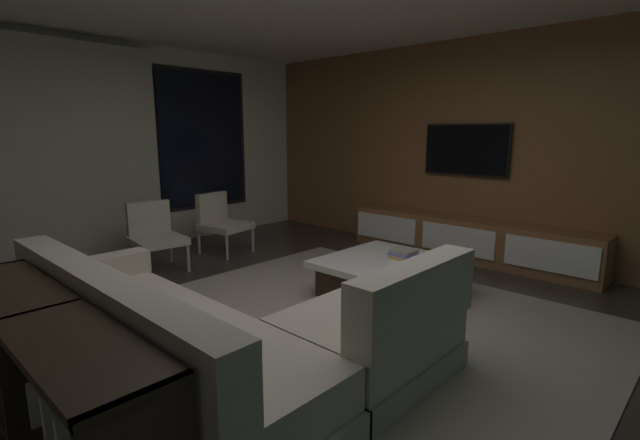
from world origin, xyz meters
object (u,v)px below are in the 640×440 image
object	(u,v)px
sectional_couch	(220,342)
accent_chair_near_window	(221,220)
media_console	(469,240)
coffee_table	(389,278)
book_stack_on_coffee_table	(404,253)
accent_chair_by_curtain	(154,233)
mounted_tv	(466,150)
console_table_behind_couch	(46,371)

from	to	relation	value
sectional_couch	accent_chair_near_window	world-z (taller)	sectional_couch
media_console	sectional_couch	bearing A→B (deg)	-177.76
sectional_couch	coffee_table	size ratio (longest dim) A/B	2.16
book_stack_on_coffee_table	accent_chair_by_curtain	bearing A→B (deg)	117.32
coffee_table	accent_chair_near_window	world-z (taller)	accent_chair_near_window
book_stack_on_coffee_table	mounted_tv	bearing A→B (deg)	8.25
sectional_couch	media_console	world-z (taller)	sectional_couch
sectional_couch	mounted_tv	size ratio (longest dim) A/B	2.27
book_stack_on_coffee_table	accent_chair_near_window	bearing A→B (deg)	97.06
accent_chair_near_window	console_table_behind_couch	world-z (taller)	accent_chair_near_window
coffee_table	console_table_behind_couch	xyz separation A→B (m)	(-2.93, -0.01, 0.23)
accent_chair_by_curtain	media_console	xyz separation A→B (m)	(2.85, -2.45, -0.18)
media_console	console_table_behind_couch	bearing A→B (deg)	-179.78
mounted_tv	media_console	bearing A→B (deg)	-132.45
accent_chair_by_curtain	media_console	bearing A→B (deg)	-40.70
mounted_tv	book_stack_on_coffee_table	bearing A→B (deg)	-171.75
coffee_table	mounted_tv	size ratio (longest dim) A/B	1.06
sectional_couch	accent_chair_near_window	distance (m)	3.29
console_table_behind_couch	media_console	bearing A→B (deg)	0.22
accent_chair_near_window	console_table_behind_couch	distance (m)	3.79
coffee_table	media_console	bearing A→B (deg)	0.22
sectional_couch	coffee_table	bearing A→B (deg)	3.96
mounted_tv	console_table_behind_couch	bearing A→B (deg)	-177.45
sectional_couch	mounted_tv	world-z (taller)	mounted_tv
coffee_table	console_table_behind_couch	bearing A→B (deg)	-179.78
book_stack_on_coffee_table	mounted_tv	distance (m)	1.99
console_table_behind_couch	coffee_table	bearing A→B (deg)	0.22
accent_chair_near_window	media_console	distance (m)	3.17
media_console	mounted_tv	xyz separation A→B (m)	(0.18, 0.20, 1.10)
media_console	console_table_behind_couch	xyz separation A→B (m)	(-4.66, -0.02, 0.17)
accent_chair_by_curtain	sectional_couch	bearing A→B (deg)	-109.12
coffee_table	media_console	distance (m)	1.73
accent_chair_by_curtain	mounted_tv	size ratio (longest dim) A/B	0.71
book_stack_on_coffee_table	media_console	xyz separation A→B (m)	(1.55, 0.05, -0.15)
book_stack_on_coffee_table	accent_chair_by_curtain	size ratio (longest dim) A/B	0.35
coffee_table	media_console	world-z (taller)	media_console
media_console	mounted_tv	distance (m)	1.13
book_stack_on_coffee_table	media_console	distance (m)	1.56
book_stack_on_coffee_table	accent_chair_by_curtain	distance (m)	2.82
accent_chair_near_window	mounted_tv	xyz separation A→B (m)	(2.06, -2.36, 0.92)
sectional_couch	coffee_table	distance (m)	2.03
accent_chair_by_curtain	console_table_behind_couch	bearing A→B (deg)	-126.31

